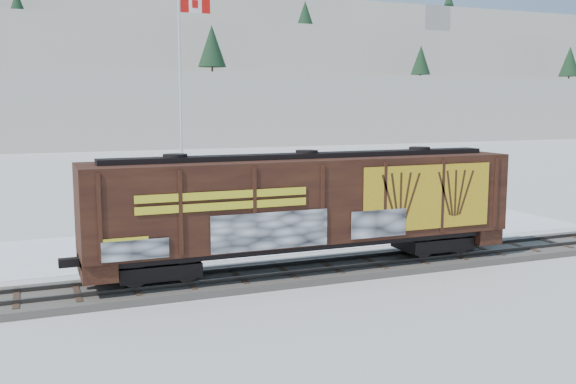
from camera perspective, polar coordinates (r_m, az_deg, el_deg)
name	(u,v)px	position (r m, az deg, el deg)	size (l,w,h in m)	color
ground	(284,277)	(26.18, -0.34, -7.57)	(500.00, 500.00, 0.00)	white
rail_track	(284,274)	(26.15, -0.34, -7.26)	(50.00, 3.40, 0.43)	#59544C
parking_strip	(230,241)	(33.07, -5.17, -4.32)	(40.00, 8.00, 0.03)	white
hillside	(66,73)	(163.68, -19.10, 9.97)	(360.00, 110.00, 93.00)	white
hopper_railcar	(307,203)	(25.93, 1.67, -1.00)	(17.71, 3.06, 4.58)	black
flagpole	(183,137)	(38.05, -9.30, 4.88)	(2.30, 0.90, 13.35)	silver
car_silver	(151,238)	(30.17, -12.08, -4.02)	(1.94, 4.83, 1.65)	silver
car_white	(218,233)	(31.11, -6.26, -3.66)	(1.60, 4.58, 1.51)	silver
car_dark	(382,213)	(37.02, 8.37, -1.84)	(2.15, 5.28, 1.53)	black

